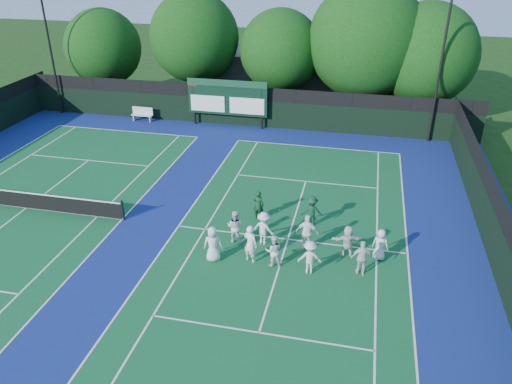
% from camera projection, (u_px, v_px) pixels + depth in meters
% --- Properties ---
extents(ground, '(120.00, 120.00, 0.00)m').
position_uv_depth(ground, '(284.00, 251.00, 22.75)').
color(ground, '#15350E').
rests_on(ground, ground).
extents(court_apron, '(34.00, 32.00, 0.01)m').
position_uv_depth(court_apron, '(169.00, 225.00, 24.79)').
color(court_apron, navy).
rests_on(court_apron, ground).
extents(near_court, '(11.05, 23.85, 0.01)m').
position_uv_depth(near_court, '(288.00, 239.00, 23.62)').
color(near_court, '#115229').
rests_on(near_court, ground).
extents(left_court, '(11.05, 23.85, 0.01)m').
position_uv_depth(left_court, '(27.00, 208.00, 26.35)').
color(left_court, '#115229').
rests_on(left_court, ground).
extents(back_fence, '(34.00, 0.08, 3.00)m').
position_uv_depth(back_fence, '(242.00, 108.00, 37.18)').
color(back_fence, black).
rests_on(back_fence, ground).
extents(divider_fence_right, '(0.08, 32.00, 3.00)m').
position_uv_depth(divider_fence_right, '(497.00, 238.00, 21.24)').
color(divider_fence_right, black).
rests_on(divider_fence_right, ground).
extents(scoreboard, '(6.00, 0.21, 3.55)m').
position_uv_depth(scoreboard, '(227.00, 98.00, 36.63)').
color(scoreboard, black).
rests_on(scoreboard, ground).
extents(clubhouse, '(18.00, 6.00, 4.00)m').
position_uv_depth(clubhouse, '(309.00, 76.00, 43.04)').
color(clubhouse, '#59595E').
rests_on(clubhouse, ground).
extents(light_pole_left, '(1.20, 0.30, 10.12)m').
position_uv_depth(light_pole_left, '(47.00, 33.00, 37.57)').
color(light_pole_left, black).
rests_on(light_pole_left, ground).
extents(light_pole_right, '(1.20, 0.30, 10.12)m').
position_uv_depth(light_pole_right, '(443.00, 49.00, 32.02)').
color(light_pole_right, black).
rests_on(light_pole_right, ground).
extents(tennis_net, '(11.30, 0.10, 1.10)m').
position_uv_depth(tennis_net, '(25.00, 200.00, 26.13)').
color(tennis_net, black).
rests_on(tennis_net, ground).
extents(bench, '(1.69, 0.50, 1.06)m').
position_uv_depth(bench, '(142.00, 113.00, 38.51)').
color(bench, silver).
rests_on(bench, ground).
extents(tree_a, '(6.23, 6.23, 7.71)m').
position_uv_depth(tree_a, '(106.00, 49.00, 41.31)').
color(tree_a, black).
rests_on(tree_a, ground).
extents(tree_b, '(7.00, 7.00, 9.21)m').
position_uv_depth(tree_b, '(197.00, 39.00, 39.25)').
color(tree_b, black).
rests_on(tree_b, ground).
extents(tree_c, '(6.25, 6.25, 8.11)m').
position_uv_depth(tree_c, '(283.00, 53.00, 38.23)').
color(tree_c, black).
rests_on(tree_c, ground).
extents(tree_d, '(8.54, 8.54, 10.25)m').
position_uv_depth(tree_d, '(368.00, 44.00, 36.56)').
color(tree_d, black).
rests_on(tree_d, ground).
extents(tree_e, '(7.41, 7.41, 8.88)m').
position_uv_depth(tree_e, '(428.00, 57.00, 36.07)').
color(tree_e, black).
rests_on(tree_e, ground).
extents(tennis_ball_1, '(0.07, 0.07, 0.07)m').
position_uv_depth(tennis_ball_1, '(309.00, 230.00, 24.29)').
color(tennis_ball_1, '#C0CC18').
rests_on(tennis_ball_1, ground).
extents(tennis_ball_2, '(0.07, 0.07, 0.07)m').
position_uv_depth(tennis_ball_2, '(363.00, 275.00, 21.07)').
color(tennis_ball_2, '#C0CC18').
rests_on(tennis_ball_2, ground).
extents(tennis_ball_3, '(0.07, 0.07, 0.07)m').
position_uv_depth(tennis_ball_3, '(221.00, 246.00, 23.09)').
color(tennis_ball_3, '#C0CC18').
rests_on(tennis_ball_3, ground).
extents(tennis_ball_4, '(0.07, 0.07, 0.07)m').
position_uv_depth(tennis_ball_4, '(279.00, 210.00, 26.04)').
color(tennis_ball_4, '#C0CC18').
rests_on(tennis_ball_4, ground).
extents(player_front_0, '(0.92, 0.71, 1.66)m').
position_uv_depth(player_front_0, '(213.00, 244.00, 21.76)').
color(player_front_0, white).
rests_on(player_front_0, ground).
extents(player_front_1, '(0.77, 0.64, 1.81)m').
position_uv_depth(player_front_1, '(250.00, 244.00, 21.66)').
color(player_front_1, white).
rests_on(player_front_1, ground).
extents(player_front_2, '(0.84, 0.72, 1.50)m').
position_uv_depth(player_front_2, '(274.00, 251.00, 21.45)').
color(player_front_2, white).
rests_on(player_front_2, ground).
extents(player_front_3, '(1.07, 0.72, 1.53)m').
position_uv_depth(player_front_3, '(310.00, 257.00, 20.98)').
color(player_front_3, silver).
rests_on(player_front_3, ground).
extents(player_front_4, '(0.99, 0.54, 1.60)m').
position_uv_depth(player_front_4, '(362.00, 258.00, 20.89)').
color(player_front_4, silver).
rests_on(player_front_4, ground).
extents(player_back_0, '(0.86, 0.71, 1.62)m').
position_uv_depth(player_back_0, '(235.00, 227.00, 23.11)').
color(player_back_0, silver).
rests_on(player_back_0, ground).
extents(player_back_1, '(1.20, 0.91, 1.64)m').
position_uv_depth(player_back_1, '(264.00, 228.00, 22.95)').
color(player_back_1, silver).
rests_on(player_back_1, ground).
extents(player_back_2, '(1.06, 0.51, 1.76)m').
position_uv_depth(player_back_2, '(307.00, 233.00, 22.51)').
color(player_back_2, white).
rests_on(player_back_2, ground).
extents(player_back_3, '(1.49, 0.81, 1.53)m').
position_uv_depth(player_back_3, '(348.00, 241.00, 22.09)').
color(player_back_3, silver).
rests_on(player_back_3, ground).
extents(player_back_4, '(0.83, 0.66, 1.48)m').
position_uv_depth(player_back_4, '(380.00, 245.00, 21.89)').
color(player_back_4, silver).
rests_on(player_back_4, ground).
extents(coach_left, '(0.62, 0.46, 1.55)m').
position_uv_depth(coach_left, '(258.00, 205.00, 25.03)').
color(coach_left, '#0F371C').
rests_on(coach_left, ground).
extents(coach_right, '(1.11, 0.75, 1.59)m').
position_uv_depth(coach_right, '(312.00, 211.00, 24.42)').
color(coach_right, '#103B23').
rests_on(coach_right, ground).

